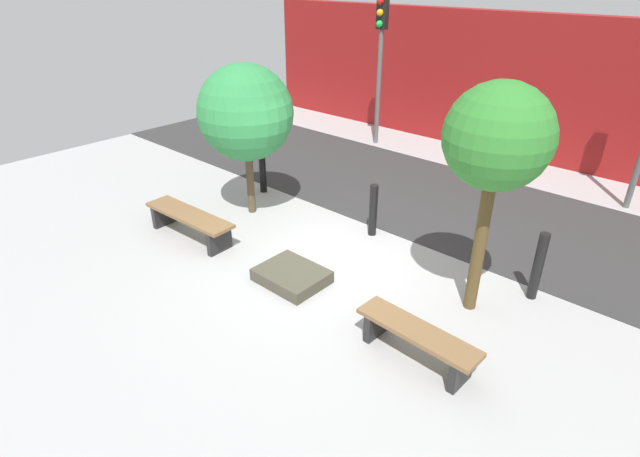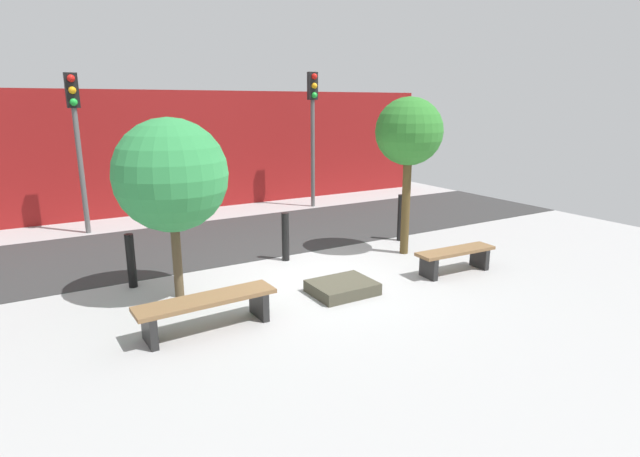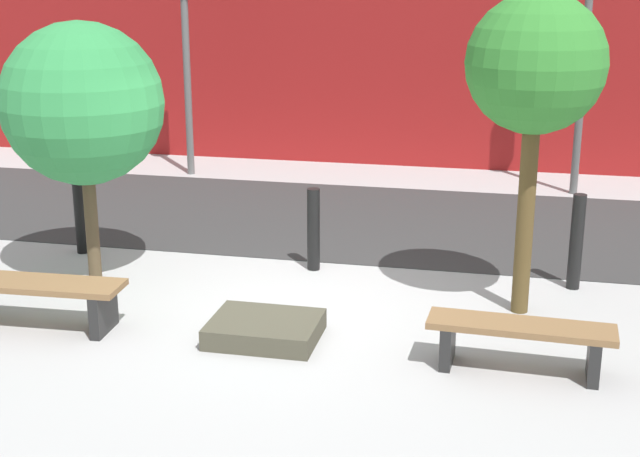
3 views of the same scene
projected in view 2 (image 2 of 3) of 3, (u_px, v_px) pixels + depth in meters
The scene contains 13 objects.
ground_plane at pixel (319, 280), 8.93m from camera, with size 18.00×18.00×0.00m, color #A2A2A2.
road_strip at pixel (244, 236), 11.86m from camera, with size 18.00×3.86×0.01m, color #313131.
building_facade at pixel (192, 150), 14.68m from camera, with size 16.20×0.50×3.43m, color maroon.
bench_left at pixel (207, 306), 6.89m from camera, with size 1.96×0.56×0.48m.
bench_right at pixel (455, 256), 9.23m from camera, with size 1.63×0.48×0.45m.
planter_bed at pixel (342, 288), 8.28m from camera, with size 1.03×0.83×0.20m, color #454234.
tree_behind_left_bench at pixel (171, 176), 7.70m from camera, with size 1.77×1.77×2.88m.
tree_behind_right_bench at pixel (409, 133), 9.91m from camera, with size 1.35×1.35×3.20m.
bollard_far_left at pixel (131, 261), 8.48m from camera, with size 0.15×0.15×0.94m, color black.
bollard_left at pixel (285, 237), 9.93m from camera, with size 0.15×0.15×0.97m, color black.
bollard_center at pixel (401, 218), 11.37m from camera, with size 0.15×0.15×1.07m, color black.
traffic_light_west at pixel (76, 125), 11.52m from camera, with size 0.28×0.27×3.74m.
traffic_light_mid_west at pixel (313, 116), 14.61m from camera, with size 0.28×0.27×3.94m.
Camera 2 is at (-4.29, -7.26, 3.08)m, focal length 28.00 mm.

